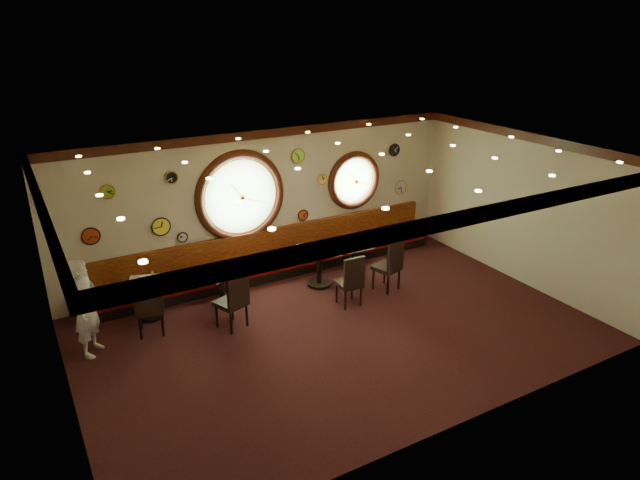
{
  "coord_description": "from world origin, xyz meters",
  "views": [
    {
      "loc": [
        -4.75,
        -7.69,
        5.4
      ],
      "look_at": [
        0.07,
        0.8,
        1.5
      ],
      "focal_mm": 32.0,
      "sensor_mm": 36.0,
      "label": 1
    }
  ],
  "objects": [
    {
      "name": "condiment_a_bottle",
      "position": [
        -2.7,
        2.29,
        0.83
      ],
      "size": [
        0.05,
        0.05,
        0.15
      ],
      "primitive_type": "cylinder",
      "color": "gold",
      "rests_on": "table_a"
    },
    {
      "name": "wall_front",
      "position": [
        0.0,
        -3.0,
        1.6
      ],
      "size": [
        9.0,
        0.02,
        3.2
      ],
      "primitive_type": "cube",
      "color": "beige",
      "rests_on": "floor"
    },
    {
      "name": "molding_back",
      "position": [
        0.0,
        2.95,
        3.11
      ],
      "size": [
        9.0,
        0.1,
        0.18
      ],
      "primitive_type": "cube",
      "color": "#37130A",
      "rests_on": "wall_back"
    },
    {
      "name": "floor",
      "position": [
        0.0,
        0.0,
        0.0
      ],
      "size": [
        9.0,
        6.0,
        0.0
      ],
      "primitive_type": "cube",
      "color": "black",
      "rests_on": "ground"
    },
    {
      "name": "condiment_c_bottle",
      "position": [
        0.68,
        1.86,
        0.93
      ],
      "size": [
        0.05,
        0.05,
        0.16
      ],
      "primitive_type": "cylinder",
      "color": "gold",
      "rests_on": "table_c"
    },
    {
      "name": "wall_clock_4",
      "position": [
        3.3,
        2.96,
        2.4
      ],
      "size": [
        0.28,
        0.03,
        0.28
      ],
      "primitive_type": "cylinder",
      "rotation": [
        1.57,
        0.0,
        0.0
      ],
      "color": "black",
      "rests_on": "wall_back"
    },
    {
      "name": "chair_c",
      "position": [
        0.71,
        0.69,
        0.61
      ],
      "size": [
        0.47,
        0.47,
        0.66
      ],
      "rotation": [
        0.0,
        0.0,
        -0.04
      ],
      "color": "black",
      "rests_on": "floor"
    },
    {
      "name": "condiment_a_salt",
      "position": [
        -2.98,
        2.28,
        0.8
      ],
      "size": [
        0.03,
        0.03,
        0.09
      ],
      "primitive_type": "cylinder",
      "color": "silver",
      "rests_on": "table_a"
    },
    {
      "name": "condiment_b_salt",
      "position": [
        -1.55,
        2.02,
        0.75
      ],
      "size": [
        0.04,
        0.04,
        0.11
      ],
      "primitive_type": "cylinder",
      "color": "silver",
      "rests_on": "table_b"
    },
    {
      "name": "wall_clock_8",
      "position": [
        1.35,
        2.96,
        1.95
      ],
      "size": [
        0.22,
        0.03,
        0.22
      ],
      "primitive_type": "cylinder",
      "rotation": [
        1.57,
        0.0,
        0.0
      ],
      "color": "#ECD84E",
      "rests_on": "wall_back"
    },
    {
      "name": "wall_clock_6",
      "position": [
        3.55,
        2.96,
        1.45
      ],
      "size": [
        0.34,
        0.03,
        0.34
      ],
      "primitive_type": "cylinder",
      "rotation": [
        1.57,
        0.0,
        0.0
      ],
      "color": "silver",
      "rests_on": "wall_back"
    },
    {
      "name": "condiment_d_bottle",
      "position": [
        1.63,
        2.0,
        0.8
      ],
      "size": [
        0.05,
        0.05,
        0.15
      ],
      "primitive_type": "cylinder",
      "color": "gold",
      "rests_on": "table_d"
    },
    {
      "name": "condiment_b_pepper",
      "position": [
        -1.48,
        2.01,
        0.74
      ],
      "size": [
        0.03,
        0.03,
        0.09
      ],
      "primitive_type": "cylinder",
      "color": "silver",
      "rests_on": "table_b"
    },
    {
      "name": "chair_d",
      "position": [
        1.79,
        0.89,
        0.66
      ],
      "size": [
        0.61,
        0.61,
        0.72
      ],
      "rotation": [
        0.0,
        0.0,
        0.3
      ],
      "color": "black",
      "rests_on": "floor"
    },
    {
      "name": "porthole_right_glass",
      "position": [
        2.2,
        3.0,
        1.8
      ],
      "size": [
        1.1,
        0.02,
        1.1
      ],
      "primitive_type": "cylinder",
      "rotation": [
        1.57,
        0.0,
        0.0
      ],
      "color": "#9ACC7A",
      "rests_on": "wall_back"
    },
    {
      "name": "porthole_right_frame",
      "position": [
        2.2,
        2.98,
        1.8
      ],
      "size": [
        1.38,
        0.18,
        1.38
      ],
      "primitive_type": "torus",
      "rotation": [
        1.57,
        0.0,
        0.0
      ],
      "color": "#37130A",
      "rests_on": "wall_back"
    },
    {
      "name": "banquette_back",
      "position": [
        0.0,
        2.94,
        0.75
      ],
      "size": [
        8.0,
        0.1,
        0.55
      ],
      "primitive_type": "cube",
      "color": "#5E0B07",
      "rests_on": "wall_back"
    },
    {
      "name": "wall_clock_5",
      "position": [
        -1.9,
        2.96,
        1.2
      ],
      "size": [
        0.2,
        0.03,
        0.2
      ],
      "primitive_type": "cylinder",
      "rotation": [
        1.57,
        0.0,
        0.0
      ],
      "color": "silver",
      "rests_on": "wall_back"
    },
    {
      "name": "banquette_seat",
      "position": [
        0.0,
        2.72,
        0.35
      ],
      "size": [
        8.0,
        0.55,
        0.3
      ],
      "primitive_type": "cube",
      "color": "#5A0807",
      "rests_on": "banquette_base"
    },
    {
      "name": "porthole_left_ring",
      "position": [
        -0.6,
        2.95,
        1.85
      ],
      "size": [
        1.61,
        0.03,
        1.61
      ],
      "primitive_type": "torus",
      "rotation": [
        1.57,
        0.0,
        0.0
      ],
      "color": "#CB892F",
      "rests_on": "wall_back"
    },
    {
      "name": "table_c",
      "position": [
        0.62,
        1.81,
        0.53
      ],
      "size": [
        0.9,
        0.9,
        0.84
      ],
      "color": "black",
      "rests_on": "floor"
    },
    {
      "name": "porthole_left_frame",
      "position": [
        -0.6,
        2.98,
        1.85
      ],
      "size": [
        1.98,
        0.18,
        1.98
      ],
      "primitive_type": "torus",
      "rotation": [
        1.57,
        0.0,
        0.0
      ],
      "color": "#37130A",
      "rests_on": "wall_back"
    },
    {
      "name": "wall_clock_3",
      "position": [
        -2.0,
        2.96,
        2.45
      ],
      "size": [
        0.24,
        0.03,
        0.24
      ],
      "primitive_type": "cylinder",
      "rotation": [
        1.57,
        0.0,
        0.0
      ],
      "color": "black",
      "rests_on": "wall_back"
    },
    {
      "name": "waiter",
      "position": [
        -4.0,
        1.47,
        0.86
      ],
      "size": [
        0.69,
        0.75,
        1.72
      ],
      "primitive_type": "imported",
      "rotation": [
        0.0,
        0.0,
        0.99
      ],
      "color": "silver",
      "rests_on": "floor"
    },
    {
      "name": "table_a",
      "position": [
        -2.85,
        2.19,
        0.48
      ],
      "size": [
        0.88,
        0.88,
        0.75
      ],
      "color": "black",
      "rests_on": "floor"
    },
    {
      "name": "banquette_base",
      "position": [
        0.0,
        2.72,
        0.1
      ],
      "size": [
        8.0,
        0.55,
        0.2
      ],
      "primitive_type": "cube",
      "color": "black",
      "rests_on": "floor"
    },
    {
      "name": "table_b",
      "position": [
        -1.46,
        2.02,
        0.44
      ],
      "size": [
        0.77,
        0.77,
        0.7
      ],
      "color": "black",
      "rests_on": "floor"
    },
    {
      "name": "molding_front",
      "position": [
        0.0,
        -2.95,
        3.11
      ],
      "size": [
        9.0,
        0.1,
        0.18
      ],
      "primitive_type": "cube",
      "color": "#37130A",
      "rests_on": "wall_back"
    },
    {
      "name": "wall_right",
      "position": [
        4.5,
        0.0,
        1.6
      ],
      "size": [
        0.02,
        6.0,
        3.2
      ],
      "primitive_type": "cube",
      "color": "beige",
      "rests_on": "floor"
    },
    {
      "name": "wall_clock_1",
      "position": [
        0.75,
        2.96,
        2.55
      ],
      "size": [
        0.3,
        0.03,
        0.3
      ],
      "primitive_type": "cylinder",
      "rotation": [
        1.57,
        0.0,
        0.0
      ],
      "color": "#92DF45",
      "rests_on": "wall_back"
    },
    {
      "name": "wall_clock_7",
      "position": [
        -2.3,
        2.96,
        1.5
      ],
      "size": [
        0.36,
        0.03,
        0.36
      ],
      "primitive_type": "cylinder",
      "rotation": [
        1.57,
        0.0,
        0.0
      ],
      "color": "#F3F436",
      "rests_on": "wall_back"
    },
    {
      "name": "condiment_d_pepper",
      "position": [
        1.53,
        1.88,
        0.78
      ],
      "size": [
        0.04,
        0.04,
        0.11
      ],
      "primitive_type": "cylinder",
      "color": "silver",
      "rests_on": "table_d"
    },
    {
      "name": "wall_left",
      "position": [
        -4.5,
        0.0,
        1.6
      ],
      "size": [
        0.02,
        6.0,
        3.2
      ],
      "primitive_type": "cube",
      "color": "beige",
      "rests_on": "floor"
    },
    {
      "name": "condiment_c_pepper",
      "position": [
        0.61,
        1.76,
        0.89
      ],
      "size": [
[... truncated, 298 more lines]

